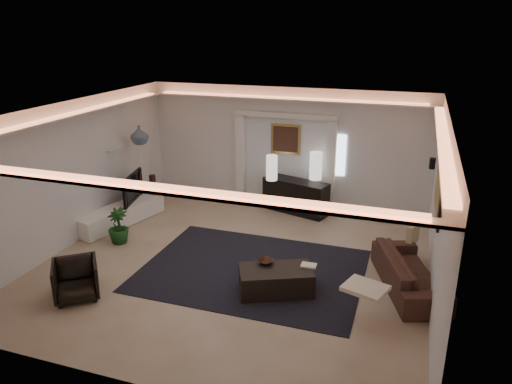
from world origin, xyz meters
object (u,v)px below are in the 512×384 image
(sofa, at_px, (409,272))
(armchair, at_px, (76,280))
(coffee_table, at_px, (276,281))
(console, at_px, (296,196))

(sofa, xyz_separation_m, armchair, (-5.21, -2.07, 0.02))
(sofa, distance_m, armchair, 5.61)
(coffee_table, bearing_deg, armchair, 176.97)
(armchair, bearing_deg, coffee_table, -16.49)
(sofa, bearing_deg, console, 24.40)
(console, distance_m, coffee_table, 3.77)
(sofa, xyz_separation_m, coffee_table, (-2.13, -0.86, -0.10))
(sofa, height_order, coffee_table, sofa)
(coffee_table, height_order, armchair, armchair)
(console, distance_m, armchair, 5.52)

